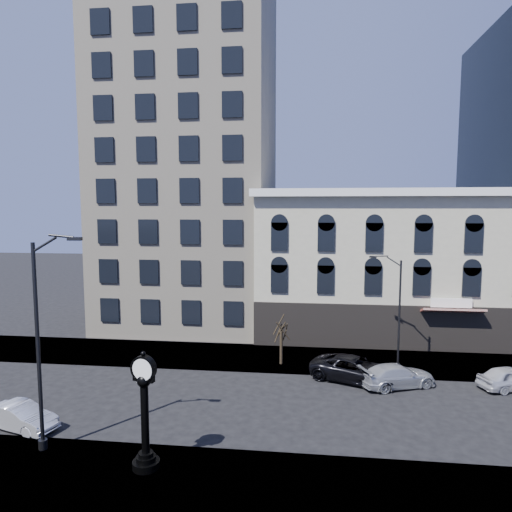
# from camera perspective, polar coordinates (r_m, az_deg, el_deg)

# --- Properties ---
(ground) EXTENTS (160.00, 160.00, 0.00)m
(ground) POSITION_cam_1_polar(r_m,az_deg,el_deg) (27.30, -5.43, -17.80)
(ground) COLOR black
(ground) RESTS_ON ground
(sidewalk_far) EXTENTS (160.00, 6.00, 0.12)m
(sidewalk_far) POSITION_cam_1_polar(r_m,az_deg,el_deg) (34.62, -2.57, -12.44)
(sidewalk_far) COLOR gray
(sidewalk_far) RESTS_ON ground
(sidewalk_near) EXTENTS (160.00, 6.00, 0.12)m
(sidewalk_near) POSITION_cam_1_polar(r_m,az_deg,el_deg) (20.44, -10.73, -26.50)
(sidewalk_near) COLOR gray
(sidewalk_near) RESTS_ON ground
(cream_tower) EXTENTS (15.90, 15.40, 42.50)m
(cream_tower) POSITION_cam_1_polar(r_m,az_deg,el_deg) (45.54, -8.29, 16.46)
(cream_tower) COLOR beige
(cream_tower) RESTS_ON ground
(victorian_row) EXTENTS (22.60, 11.19, 12.50)m
(victorian_row) POSITION_cam_1_polar(r_m,az_deg,el_deg) (41.14, 16.00, -1.22)
(victorian_row) COLOR #BDB89C
(victorian_row) RESTS_ON ground
(street_clock) EXTENTS (1.15, 1.15, 5.05)m
(street_clock) POSITION_cam_1_polar(r_m,az_deg,el_deg) (20.63, -13.72, -18.83)
(street_clock) COLOR black
(street_clock) RESTS_ON sidewalk_near
(street_lamp_near) EXTENTS (2.58, 0.40, 9.96)m
(street_lamp_near) POSITION_cam_1_polar(r_m,az_deg,el_deg) (21.83, -24.27, -3.41)
(street_lamp_near) COLOR black
(street_lamp_near) RESTS_ON sidewalk_near
(street_lamp_far) EXTENTS (1.91, 1.01, 7.85)m
(street_lamp_far) POSITION_cam_1_polar(r_m,az_deg,el_deg) (32.21, 16.61, -3.11)
(street_lamp_far) COLOR black
(street_lamp_far) RESTS_ON sidewalk_far
(bare_tree_far) EXTENTS (2.15, 2.15, 3.69)m
(bare_tree_far) POSITION_cam_1_polar(r_m,az_deg,el_deg) (32.15, 3.18, -8.62)
(bare_tree_far) COLOR #2E2417
(bare_tree_far) RESTS_ON sidewalk_far
(car_near_b) EXTENTS (4.16, 2.40, 1.30)m
(car_near_b) POSITION_cam_1_polar(r_m,az_deg,el_deg) (26.84, -27.35, -17.40)
(car_near_b) COLOR silver
(car_near_b) RESTS_ON ground
(car_far_a) EXTENTS (6.12, 4.49, 1.55)m
(car_far_a) POSITION_cam_1_polar(r_m,az_deg,el_deg) (30.61, 12.19, -13.67)
(car_far_a) COLOR black
(car_far_a) RESTS_ON ground
(car_far_b) EXTENTS (5.16, 3.62, 1.39)m
(car_far_b) POSITION_cam_1_polar(r_m,az_deg,el_deg) (30.41, 17.23, -14.10)
(car_far_b) COLOR #A5A8AD
(car_far_b) RESTS_ON ground
(car_far_c) EXTENTS (4.39, 2.97, 1.39)m
(car_far_c) POSITION_cam_1_polar(r_m,az_deg,el_deg) (32.71, 29.24, -13.16)
(car_far_c) COLOR silver
(car_far_c) RESTS_ON ground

